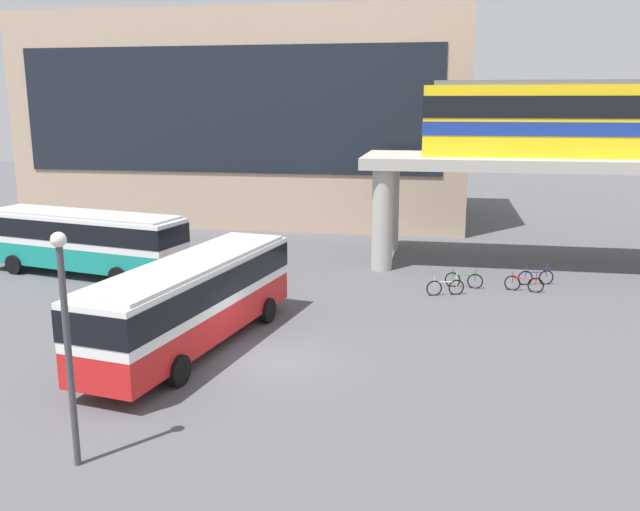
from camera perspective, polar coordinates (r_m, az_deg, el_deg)
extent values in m
plane|color=#515156|center=(32.78, 0.14, -2.41)|extent=(120.00, 120.00, 0.00)
cube|color=tan|center=(52.76, -5.59, 11.41)|extent=(31.88, 13.80, 14.74)
cube|color=black|center=(46.10, -8.01, 12.07)|extent=(28.70, 0.10, 8.26)
cylinder|color=#ADA89E|center=(35.24, 5.29, 3.00)|extent=(1.10, 1.10, 5.26)
cylinder|color=#ADA89E|center=(39.90, 5.91, 4.13)|extent=(1.10, 1.10, 5.26)
cube|color=red|center=(24.50, -10.58, -5.37)|extent=(4.36, 11.27, 1.10)
cube|color=white|center=(24.13, -10.70, -2.43)|extent=(4.36, 11.27, 1.50)
cube|color=black|center=(24.11, -10.71, -2.26)|extent=(4.41, 11.31, 0.96)
cube|color=silver|center=(23.94, -10.78, -0.56)|extent=(4.15, 10.70, 0.12)
cylinder|color=black|center=(28.17, -9.07, -4.07)|extent=(0.45, 1.03, 1.00)
cylinder|color=black|center=(27.07, -4.43, -4.65)|extent=(0.45, 1.03, 1.00)
cylinder|color=black|center=(22.97, -17.20, -8.44)|extent=(0.45, 1.03, 1.00)
cylinder|color=black|center=(21.61, -11.84, -9.50)|extent=(0.45, 1.03, 1.00)
cube|color=teal|center=(36.22, -19.29, 0.04)|extent=(11.28, 4.82, 1.10)
cube|color=white|center=(35.97, -19.44, 2.06)|extent=(11.28, 4.82, 1.50)
cube|color=black|center=(35.96, -19.45, 2.18)|extent=(11.33, 4.87, 0.96)
cube|color=silver|center=(35.84, -19.53, 3.34)|extent=(10.72, 4.58, 0.12)
cylinder|color=black|center=(37.92, -24.45, -0.70)|extent=(1.04, 0.49, 1.00)
cylinder|color=black|center=(39.61, -21.82, 0.07)|extent=(1.04, 0.49, 1.00)
cylinder|color=black|center=(33.45, -16.71, -1.76)|extent=(1.04, 0.49, 1.00)
cylinder|color=black|center=(35.35, -14.15, -0.84)|extent=(1.04, 0.49, 1.00)
torus|color=black|center=(31.49, 11.45, -2.67)|extent=(0.72, 0.29, 0.74)
torus|color=black|center=(31.15, 9.63, -2.76)|extent=(0.72, 0.29, 0.74)
cylinder|color=silver|center=(31.24, 10.57, -2.22)|extent=(1.01, 0.38, 0.05)
cylinder|color=silver|center=(31.07, 9.65, -2.22)|extent=(0.04, 0.04, 0.55)
cylinder|color=silver|center=(31.40, 11.48, -2.05)|extent=(0.04, 0.04, 0.65)
torus|color=black|center=(32.73, 12.98, -2.15)|extent=(0.74, 0.14, 0.74)
torus|color=black|center=(32.81, 11.16, -2.02)|extent=(0.74, 0.14, 0.74)
cylinder|color=#1E7F33|center=(32.70, 12.09, -1.61)|extent=(1.05, 0.17, 0.05)
cylinder|color=#1E7F33|center=(32.74, 11.18, -1.52)|extent=(0.04, 0.04, 0.55)
cylinder|color=#1E7F33|center=(32.65, 13.01, -1.55)|extent=(0.04, 0.04, 0.65)
torus|color=black|center=(32.76, 17.78, -2.42)|extent=(0.74, 0.21, 0.74)
torus|color=black|center=(32.84, 15.96, -2.27)|extent=(0.74, 0.21, 0.74)
cylinder|color=#B21E1E|center=(32.73, 16.90, -1.87)|extent=(1.04, 0.26, 0.05)
cylinder|color=#B21E1E|center=(32.77, 15.99, -1.76)|extent=(0.04, 0.04, 0.55)
cylinder|color=#B21E1E|center=(32.68, 17.82, -1.83)|extent=(0.04, 0.04, 0.65)
torus|color=black|center=(34.38, 18.58, -1.78)|extent=(0.73, 0.26, 0.74)
torus|color=black|center=(33.96, 16.96, -1.84)|extent=(0.73, 0.26, 0.74)
cylinder|color=#1E3FA5|center=(34.10, 17.81, -1.36)|extent=(1.02, 0.34, 0.05)
cylinder|color=#1E3FA5|center=(33.89, 16.99, -1.35)|extent=(0.04, 0.04, 0.55)
cylinder|color=#1E3FA5|center=(34.29, 18.62, -1.21)|extent=(0.04, 0.04, 0.65)
cylinder|color=#3F3F44|center=(17.04, -20.46, -8.24)|extent=(0.16, 0.16, 5.44)
sphere|color=silver|center=(16.27, -21.25, 1.26)|extent=(0.36, 0.36, 0.36)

